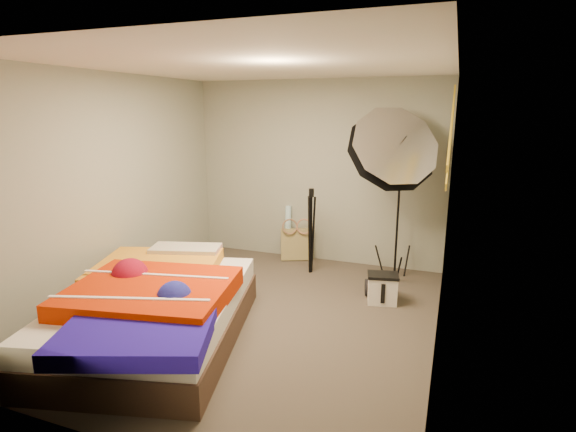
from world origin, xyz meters
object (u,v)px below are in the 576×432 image
at_px(camera_case, 382,290).
at_px(camera_tripod, 311,225).
at_px(wrapping_roll, 288,232).
at_px(tote_bag, 297,244).
at_px(bed, 155,308).
at_px(photo_umbrella, 391,152).
at_px(duffel_bag, 379,288).

xyz_separation_m(camera_case, camera_tripod, (-1.04, 0.64, 0.49)).
distance_m(wrapping_roll, camera_tripod, 0.73).
distance_m(tote_bag, camera_case, 1.76).
bearing_deg(bed, camera_case, 40.57).
bearing_deg(photo_umbrella, tote_bag, 162.03).
height_order(tote_bag, wrapping_roll, wrapping_roll).
height_order(duffel_bag, photo_umbrella, photo_umbrella).
relative_size(duffel_bag, camera_tripod, 0.28).
xyz_separation_m(duffel_bag, camera_tripod, (-0.98, 0.45, 0.55)).
relative_size(wrapping_roll, bed, 0.30).
relative_size(photo_umbrella, camera_tripod, 2.01).
bearing_deg(duffel_bag, wrapping_roll, 133.38).
bearing_deg(wrapping_roll, duffel_bag, -32.20).
bearing_deg(photo_umbrella, camera_case, -83.65).
bearing_deg(bed, tote_bag, 80.45).
xyz_separation_m(wrapping_roll, bed, (-0.31, -2.68, -0.06)).
bearing_deg(duffel_bag, bed, -149.62).
bearing_deg(photo_umbrella, bed, -128.42).
distance_m(camera_case, duffel_bag, 0.21).
bearing_deg(camera_case, tote_bag, 130.04).
height_order(wrapping_roll, duffel_bag, wrapping_roll).
bearing_deg(photo_umbrella, wrapping_roll, 162.61).
height_order(photo_umbrella, camera_tripod, photo_umbrella).
distance_m(wrapping_roll, camera_case, 1.91).
distance_m(camera_case, bed, 2.43).
xyz_separation_m(camera_case, duffel_bag, (-0.07, 0.19, -0.06)).
bearing_deg(camera_case, camera_tripod, 136.27).
height_order(duffel_bag, camera_tripod, camera_tripod).
bearing_deg(tote_bag, bed, -122.67).
distance_m(wrapping_roll, photo_umbrella, 1.97).
distance_m(duffel_bag, photo_umbrella, 1.59).
relative_size(duffel_bag, bed, 0.12).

